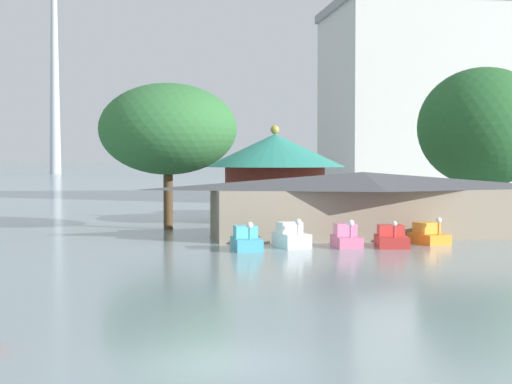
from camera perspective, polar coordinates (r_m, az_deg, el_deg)
name	(u,v)px	position (r m, az deg, el deg)	size (l,w,h in m)	color
ground_plane	(209,362)	(20.09, -3.32, -11.91)	(2000.00, 2000.00, 0.00)	gray
pedal_boat_cyan	(246,240)	(44.00, -0.69, -3.44)	(1.50, 2.72, 1.63)	#4CB7CC
pedal_boat_white	(291,237)	(45.53, 2.49, -3.19)	(1.93, 2.69, 1.67)	white
pedal_boat_pink	(346,238)	(45.71, 6.39, -3.23)	(1.39, 2.50, 1.63)	pink
pedal_boat_red	(391,238)	(46.27, 9.54, -3.24)	(2.12, 3.03, 1.55)	red
pedal_boat_orange	(429,235)	(48.42, 12.10, -3.00)	(2.08, 2.58, 1.60)	orange
boathouse	(363,203)	(51.84, 7.56, -0.77)	(20.52, 7.20, 4.14)	gray
green_roof_pavilion	(275,171)	(63.57, 1.34, 1.52)	(11.12, 11.12, 7.63)	#993328
shoreline_tree_mid	(168,129)	(57.01, -6.24, 4.43)	(9.67, 9.67, 10.27)	brown
shoreline_tree_right	(484,127)	(66.20, 15.80, 4.42)	(10.39, 10.39, 12.18)	brown
background_building_block	(474,104)	(98.33, 15.17, 6.02)	(34.24, 18.36, 22.80)	silver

